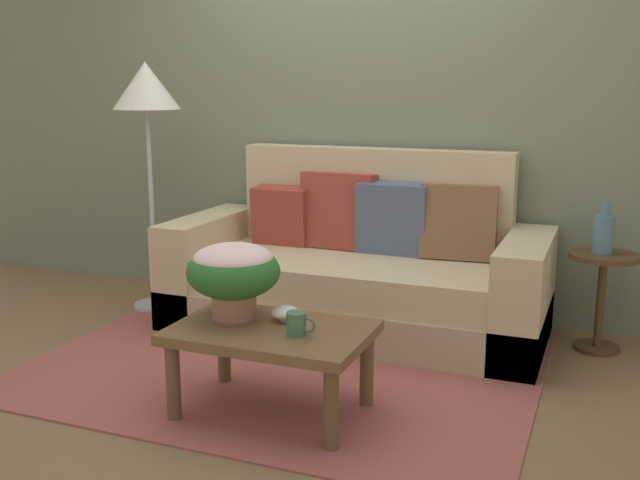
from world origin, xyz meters
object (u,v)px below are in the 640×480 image
coffee_table (272,341)px  side_table (602,284)px  floor_lamp (146,99)px  couch (358,273)px  table_vase (603,233)px  coffee_mug (297,324)px  snack_bowl (286,313)px  potted_plant (233,271)px

coffee_table → side_table: (1.33, 1.40, 0.04)m
floor_lamp → couch: bearing=5.3°
side_table → floor_lamp: bearing=-175.0°
couch → table_vase: 1.40m
couch → coffee_table: size_ratio=2.57×
coffee_mug → snack_bowl: coffee_mug is taller
potted_plant → snack_bowl: (0.24, 0.04, -0.18)m
floor_lamp → table_vase: size_ratio=5.58×
side_table → snack_bowl: side_table is taller
couch → coffee_mug: (0.18, -1.34, 0.12)m
couch → side_table: (1.37, 0.12, 0.04)m
snack_bowl → table_vase: size_ratio=0.46×
coffee_table → snack_bowl: size_ratio=6.54×
potted_plant → side_table: bearing=40.7°
coffee_table → table_vase: table_vase is taller
potted_plant → coffee_mug: (0.37, -0.12, -0.17)m
potted_plant → couch: bearing=81.4°
table_vase → floor_lamp: bearing=-175.0°
side_table → table_vase: 0.29m
snack_bowl → floor_lamp: bearing=143.5°
floor_lamp → coffee_mug: (1.55, -1.21, -0.91)m
floor_lamp → table_vase: 2.82m
side_table → potted_plant: (-1.55, -1.34, 0.24)m
coffee_table → floor_lamp: size_ratio=0.54×
floor_lamp → table_vase: floor_lamp is taller
coffee_table → coffee_mug: bearing=-18.8°
potted_plant → coffee_mug: 0.42m
potted_plant → table_vase: 2.04m
side_table → potted_plant: potted_plant is taller
side_table → table_vase: table_vase is taller
coffee_table → snack_bowl: 0.15m
floor_lamp → coffee_mug: size_ratio=11.97×
coffee_table → potted_plant: bearing=162.9°
couch → coffee_table: bearing=-88.4°
floor_lamp → potted_plant: bearing=-42.7°
table_vase → potted_plant: bearing=-139.2°
side_table → potted_plant: bearing=-139.3°
floor_lamp → snack_bowl: floor_lamp is taller
couch → snack_bowl: (0.06, -1.18, 0.11)m
couch → potted_plant: couch is taller
coffee_mug → table_vase: size_ratio=0.47×
coffee_mug → snack_bowl: (-0.13, 0.16, -0.01)m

